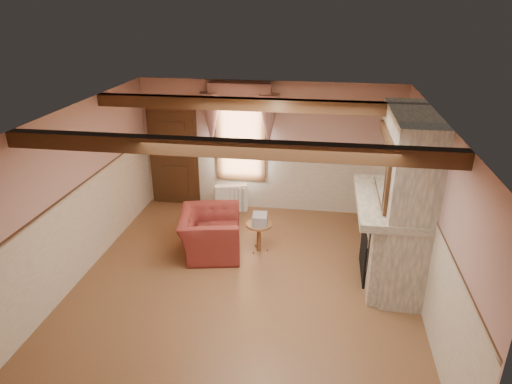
# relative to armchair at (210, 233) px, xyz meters

# --- Properties ---
(floor) EXTENTS (5.50, 6.00, 0.01)m
(floor) POSITION_rel_armchair_xyz_m (0.79, -0.89, -0.39)
(floor) COLOR brown
(floor) RESTS_ON ground
(ceiling) EXTENTS (5.50, 6.00, 0.01)m
(ceiling) POSITION_rel_armchair_xyz_m (0.79, -0.89, 2.41)
(ceiling) COLOR silver
(ceiling) RESTS_ON wall_back
(wall_back) EXTENTS (5.50, 0.02, 2.80)m
(wall_back) POSITION_rel_armchair_xyz_m (0.79, 2.11, 1.01)
(wall_back) COLOR tan
(wall_back) RESTS_ON floor
(wall_front) EXTENTS (5.50, 0.02, 2.80)m
(wall_front) POSITION_rel_armchair_xyz_m (0.79, -3.89, 1.01)
(wall_front) COLOR tan
(wall_front) RESTS_ON floor
(wall_left) EXTENTS (0.02, 6.00, 2.80)m
(wall_left) POSITION_rel_armchair_xyz_m (-1.96, -0.89, 1.01)
(wall_left) COLOR tan
(wall_left) RESTS_ON floor
(wall_right) EXTENTS (0.02, 6.00, 2.80)m
(wall_right) POSITION_rel_armchair_xyz_m (3.54, -0.89, 1.01)
(wall_right) COLOR tan
(wall_right) RESTS_ON floor
(wainscot) EXTENTS (5.50, 6.00, 1.50)m
(wainscot) POSITION_rel_armchair_xyz_m (0.79, -0.89, 0.36)
(wainscot) COLOR beige
(wainscot) RESTS_ON floor
(chair_rail) EXTENTS (5.50, 6.00, 0.08)m
(chair_rail) POSITION_rel_armchair_xyz_m (0.79, -0.89, 1.11)
(chair_rail) COLOR black
(chair_rail) RESTS_ON wainscot
(firebox) EXTENTS (0.20, 0.95, 0.90)m
(firebox) POSITION_rel_armchair_xyz_m (2.79, -0.29, 0.06)
(firebox) COLOR black
(firebox) RESTS_ON floor
(armchair) EXTENTS (1.27, 1.39, 0.79)m
(armchair) POSITION_rel_armchair_xyz_m (0.00, 0.00, 0.00)
(armchair) COLOR maroon
(armchair) RESTS_ON floor
(side_table) EXTENTS (0.55, 0.55, 0.55)m
(side_table) POSITION_rel_armchair_xyz_m (0.86, 0.20, -0.12)
(side_table) COLOR brown
(side_table) RESTS_ON floor
(book_stack) EXTENTS (0.28, 0.34, 0.20)m
(book_stack) POSITION_rel_armchair_xyz_m (0.88, 0.18, 0.26)
(book_stack) COLOR #B7AD8C
(book_stack) RESTS_ON side_table
(radiator) EXTENTS (0.72, 0.37, 0.60)m
(radiator) POSITION_rel_armchair_xyz_m (0.01, 1.81, -0.09)
(radiator) COLOR white
(radiator) RESTS_ON floor
(bowl) EXTENTS (0.36, 0.36, 0.09)m
(bowl) POSITION_rel_armchair_xyz_m (3.04, -0.36, 1.07)
(bowl) COLOR brown
(bowl) RESTS_ON mantel
(mantel_clock) EXTENTS (0.14, 0.24, 0.20)m
(mantel_clock) POSITION_rel_armchair_xyz_m (3.04, 0.46, 1.13)
(mantel_clock) COLOR black
(mantel_clock) RESTS_ON mantel
(oil_lamp) EXTENTS (0.11, 0.11, 0.28)m
(oil_lamp) POSITION_rel_armchair_xyz_m (3.04, 0.34, 1.17)
(oil_lamp) COLOR gold
(oil_lamp) RESTS_ON mantel
(candle_red) EXTENTS (0.06, 0.06, 0.16)m
(candle_red) POSITION_rel_armchair_xyz_m (3.04, -0.65, 1.11)
(candle_red) COLOR #A8141E
(candle_red) RESTS_ON mantel
(jar_yellow) EXTENTS (0.06, 0.06, 0.12)m
(jar_yellow) POSITION_rel_armchair_xyz_m (3.04, -0.89, 1.09)
(jar_yellow) COLOR yellow
(jar_yellow) RESTS_ON mantel
(fireplace) EXTENTS (0.85, 2.00, 2.80)m
(fireplace) POSITION_rel_armchair_xyz_m (3.22, -0.29, 1.01)
(fireplace) COLOR gray
(fireplace) RESTS_ON floor
(mantel) EXTENTS (1.05, 2.05, 0.12)m
(mantel) POSITION_rel_armchair_xyz_m (3.04, -0.29, 0.97)
(mantel) COLOR gray
(mantel) RESTS_ON fireplace
(overmantel_mirror) EXTENTS (0.06, 1.44, 1.04)m
(overmantel_mirror) POSITION_rel_armchair_xyz_m (2.85, -0.29, 1.58)
(overmantel_mirror) COLOR silver
(overmantel_mirror) RESTS_ON fireplace
(door) EXTENTS (1.10, 0.10, 2.10)m
(door) POSITION_rel_armchair_xyz_m (-1.31, 2.05, 0.66)
(door) COLOR black
(door) RESTS_ON floor
(window) EXTENTS (1.06, 0.08, 2.02)m
(window) POSITION_rel_armchair_xyz_m (0.19, 2.08, 1.26)
(window) COLOR white
(window) RESTS_ON wall_back
(window_drapes) EXTENTS (1.30, 0.14, 1.40)m
(window_drapes) POSITION_rel_armchair_xyz_m (0.19, 1.99, 1.86)
(window_drapes) COLOR gray
(window_drapes) RESTS_ON wall_back
(ceiling_beam_front) EXTENTS (5.50, 0.18, 0.20)m
(ceiling_beam_front) POSITION_rel_armchair_xyz_m (0.79, -2.09, 2.31)
(ceiling_beam_front) COLOR black
(ceiling_beam_front) RESTS_ON ceiling
(ceiling_beam_back) EXTENTS (5.50, 0.18, 0.20)m
(ceiling_beam_back) POSITION_rel_armchair_xyz_m (0.79, 0.31, 2.31)
(ceiling_beam_back) COLOR black
(ceiling_beam_back) RESTS_ON ceiling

